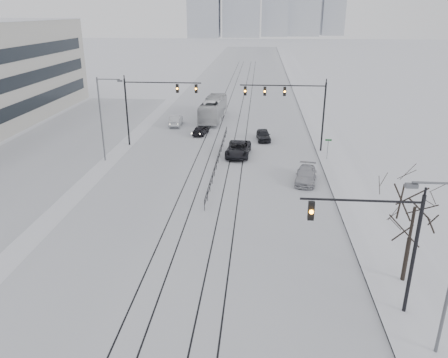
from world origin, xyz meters
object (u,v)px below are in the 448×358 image
traffic_mast_near (384,238)px  sedan_nb_front (238,149)px  bare_tree (414,215)px  sedan_sb_inner (201,130)px  sedan_sb_outer (176,120)px  box_truck (213,109)px  sedan_nb_far (263,135)px  sedan_nb_right (306,175)px

traffic_mast_near → sedan_nb_front: (-8.79, 26.82, -3.79)m
bare_tree → sedan_sb_inner: bearing=117.2°
bare_tree → sedan_sb_outer: (-20.79, 36.94, -3.75)m
sedan_nb_front → box_truck: 17.79m
bare_tree → sedan_sb_outer: bare_tree is taller
traffic_mast_near → sedan_sb_outer: 44.13m
sedan_nb_far → sedan_sb_inner: bearing=160.8°
sedan_sb_inner → sedan_nb_front: size_ratio=0.67×
sedan_sb_inner → sedan_sb_outer: 6.24m
bare_tree → sedan_nb_far: (-8.33, 30.31, -3.81)m
traffic_mast_near → sedan_nb_front: traffic_mast_near is taller
sedan_nb_right → bare_tree: bearing=-65.8°
sedan_sb_inner → sedan_nb_front: bearing=132.1°
sedan_nb_front → sedan_nb_far: size_ratio=1.39×
sedan_sb_outer → box_truck: size_ratio=0.39×
sedan_nb_far → bare_tree: bearing=-80.3°
box_truck → sedan_sb_inner: bearing=87.9°
traffic_mast_near → sedan_nb_front: size_ratio=1.26×
bare_tree → traffic_mast_near: bearing=-128.8°
sedan_nb_front → box_truck: box_truck is taller
traffic_mast_near → sedan_nb_far: 34.06m
sedan_sb_inner → sedan_nb_right: 20.25m
sedan_sb_outer → sedan_nb_far: sedan_sb_outer is taller
sedan_sb_inner → box_truck: (0.79, 8.67, 0.97)m
sedan_nb_front → sedan_sb_inner: bearing=125.9°
bare_tree → sedan_nb_right: 17.20m
sedan_nb_right → box_truck: box_truck is taller
bare_tree → sedan_nb_front: (-11.20, 23.82, -3.72)m
sedan_nb_far → box_truck: 13.06m
traffic_mast_near → sedan_nb_right: size_ratio=1.51×
box_truck → traffic_mast_near: bearing=110.0°
sedan_sb_outer → sedan_nb_right: (16.47, -20.73, -0.06)m
sedan_sb_inner → traffic_mast_near: bearing=121.5°
bare_tree → box_truck: bearing=111.1°
sedan_sb_outer → traffic_mast_near: bearing=111.3°
traffic_mast_near → sedan_sb_outer: traffic_mast_near is taller
sedan_sb_outer → sedan_nb_far: 14.11m
sedan_nb_front → sedan_nb_far: sedan_nb_front is taller
sedan_sb_inner → box_truck: bearing=-85.5°
bare_tree → sedan_nb_front: 26.58m
sedan_sb_inner → sedan_nb_right: size_ratio=0.80×
sedan_sb_outer → sedan_nb_right: 26.48m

